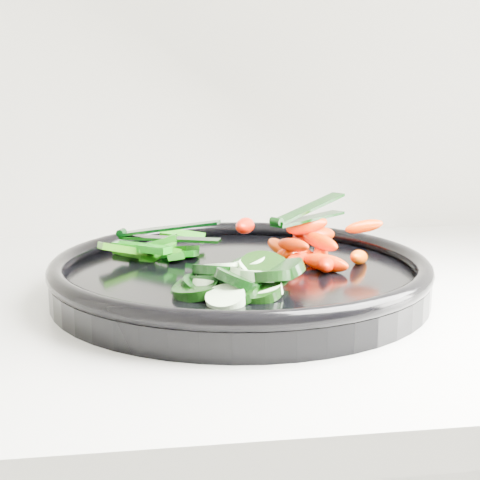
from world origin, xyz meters
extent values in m
cylinder|color=black|center=(-0.70, 1.68, 0.94)|extent=(0.47, 0.47, 0.02)
torus|color=black|center=(-0.70, 1.68, 0.96)|extent=(0.48, 0.48, 0.02)
cylinder|color=black|center=(-0.72, 1.59, 0.96)|extent=(0.05, 0.06, 0.02)
cylinder|color=#CDEDBD|center=(-0.73, 1.57, 0.96)|extent=(0.04, 0.04, 0.02)
cylinder|color=black|center=(-0.73, 1.62, 0.96)|extent=(0.05, 0.05, 0.03)
cylinder|color=#DFF4C3|center=(-0.74, 1.61, 0.96)|extent=(0.04, 0.04, 0.02)
cylinder|color=black|center=(-0.74, 1.61, 0.96)|extent=(0.05, 0.05, 0.02)
cylinder|color=beige|center=(-0.74, 1.62, 0.96)|extent=(0.04, 0.04, 0.02)
cylinder|color=black|center=(-0.70, 1.59, 0.96)|extent=(0.06, 0.06, 0.02)
cylinder|color=#DDF3C3|center=(-0.69, 1.59, 0.96)|extent=(0.05, 0.05, 0.02)
cylinder|color=black|center=(-0.72, 1.64, 0.96)|extent=(0.07, 0.07, 0.03)
cylinder|color=beige|center=(-0.72, 1.64, 0.96)|extent=(0.05, 0.05, 0.02)
cylinder|color=black|center=(-0.75, 1.60, 0.96)|extent=(0.07, 0.07, 0.02)
cylinder|color=#D7F3C2|center=(-0.74, 1.62, 0.96)|extent=(0.04, 0.04, 0.01)
cylinder|color=black|center=(-0.74, 1.61, 0.96)|extent=(0.06, 0.06, 0.02)
cylinder|color=beige|center=(-0.73, 1.61, 0.96)|extent=(0.04, 0.04, 0.01)
cylinder|color=black|center=(-0.75, 1.61, 0.96)|extent=(0.06, 0.06, 0.03)
cylinder|color=beige|center=(-0.74, 1.61, 0.96)|extent=(0.04, 0.04, 0.02)
cylinder|color=black|center=(-0.67, 1.61, 0.97)|extent=(0.07, 0.07, 0.03)
cylinder|color=#B7CEA5|center=(-0.67, 1.61, 0.97)|extent=(0.04, 0.04, 0.02)
cylinder|color=black|center=(-0.73, 1.63, 0.97)|extent=(0.06, 0.06, 0.02)
cylinder|color=beige|center=(-0.72, 1.64, 0.97)|extent=(0.03, 0.03, 0.02)
cylinder|color=black|center=(-0.71, 1.59, 0.97)|extent=(0.04, 0.05, 0.03)
cylinder|color=beige|center=(-0.71, 1.61, 0.97)|extent=(0.04, 0.04, 0.02)
cylinder|color=black|center=(-0.68, 1.63, 0.97)|extent=(0.07, 0.07, 0.03)
cylinder|color=#E1FAC8|center=(-0.70, 1.63, 0.97)|extent=(0.04, 0.04, 0.02)
cylinder|color=black|center=(-0.70, 1.65, 0.97)|extent=(0.05, 0.05, 0.02)
cylinder|color=#D2F4C3|center=(-0.70, 1.64, 0.97)|extent=(0.04, 0.04, 0.02)
cylinder|color=black|center=(-0.69, 1.61, 0.97)|extent=(0.06, 0.06, 0.02)
cylinder|color=beige|center=(-0.70, 1.60, 0.97)|extent=(0.04, 0.04, 0.02)
ellipsoid|color=red|center=(-0.61, 1.70, 0.96)|extent=(0.03, 0.05, 0.03)
ellipsoid|color=#FA2500|center=(-0.64, 1.69, 0.96)|extent=(0.04, 0.05, 0.02)
ellipsoid|color=#FF2100|center=(-0.62, 1.67, 0.96)|extent=(0.05, 0.05, 0.02)
ellipsoid|color=#FF4100|center=(-0.64, 1.71, 0.96)|extent=(0.04, 0.03, 0.02)
ellipsoid|color=#FF5300|center=(-0.58, 1.69, 0.96)|extent=(0.04, 0.05, 0.03)
ellipsoid|color=#E61100|center=(-0.64, 1.72, 0.96)|extent=(0.02, 0.05, 0.02)
ellipsoid|color=red|center=(-0.62, 1.66, 0.96)|extent=(0.03, 0.05, 0.02)
ellipsoid|color=#E25200|center=(-0.64, 1.70, 0.96)|extent=(0.05, 0.04, 0.02)
ellipsoid|color=red|center=(-0.62, 1.78, 0.96)|extent=(0.02, 0.05, 0.02)
ellipsoid|color=#DB3900|center=(-0.65, 1.75, 0.96)|extent=(0.03, 0.05, 0.02)
ellipsoid|color=#EF4600|center=(-0.65, 1.69, 0.98)|extent=(0.04, 0.05, 0.02)
ellipsoid|color=red|center=(-0.62, 1.76, 0.98)|extent=(0.03, 0.06, 0.03)
ellipsoid|color=#EB4A00|center=(-0.61, 1.70, 0.98)|extent=(0.04, 0.05, 0.02)
ellipsoid|color=red|center=(-0.60, 1.74, 0.98)|extent=(0.05, 0.05, 0.03)
ellipsoid|color=#E83900|center=(-0.62, 1.72, 0.99)|extent=(0.05, 0.03, 0.03)
ellipsoid|color=#F81700|center=(-0.69, 1.73, 0.99)|extent=(0.03, 0.05, 0.02)
ellipsoid|color=#FF2900|center=(-0.62, 1.72, 0.99)|extent=(0.05, 0.03, 0.02)
ellipsoid|color=#EB3B00|center=(-0.57, 1.71, 0.99)|extent=(0.05, 0.02, 0.02)
cube|color=#0A690C|center=(-0.76, 1.74, 0.96)|extent=(0.02, 0.05, 0.02)
cube|color=#27700A|center=(-0.76, 1.75, 0.96)|extent=(0.03, 0.05, 0.02)
cube|color=#106709|center=(-0.75, 1.77, 0.96)|extent=(0.03, 0.05, 0.02)
cube|color=#0A6B0A|center=(-0.76, 1.74, 0.96)|extent=(0.05, 0.03, 0.01)
cube|color=#1B730B|center=(-0.78, 1.75, 0.96)|extent=(0.04, 0.06, 0.02)
cube|color=#1F6009|center=(-0.81, 1.76, 0.96)|extent=(0.05, 0.04, 0.01)
cube|color=#0C6A0A|center=(-0.79, 1.75, 0.96)|extent=(0.03, 0.06, 0.03)
cube|color=#0F6109|center=(-0.78, 1.75, 0.97)|extent=(0.06, 0.03, 0.02)
cube|color=#27710A|center=(-0.82, 1.73, 0.97)|extent=(0.05, 0.03, 0.02)
cube|color=#12700A|center=(-0.80, 1.73, 0.97)|extent=(0.06, 0.05, 0.01)
cube|color=#19700A|center=(-0.75, 1.79, 0.97)|extent=(0.05, 0.02, 0.02)
cylinder|color=black|center=(-0.66, 1.68, 1.00)|extent=(0.01, 0.01, 0.01)
cube|color=black|center=(-0.62, 1.72, 1.00)|extent=(0.09, 0.08, 0.00)
cube|color=black|center=(-0.62, 1.72, 1.01)|extent=(0.09, 0.08, 0.02)
cylinder|color=black|center=(-0.82, 1.77, 0.98)|extent=(0.01, 0.01, 0.01)
cube|color=black|center=(-0.77, 1.75, 0.97)|extent=(0.11, 0.05, 0.00)
cube|color=black|center=(-0.77, 1.75, 0.99)|extent=(0.11, 0.05, 0.02)
camera|label=1|loc=(-0.79, 1.05, 1.12)|focal=50.00mm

